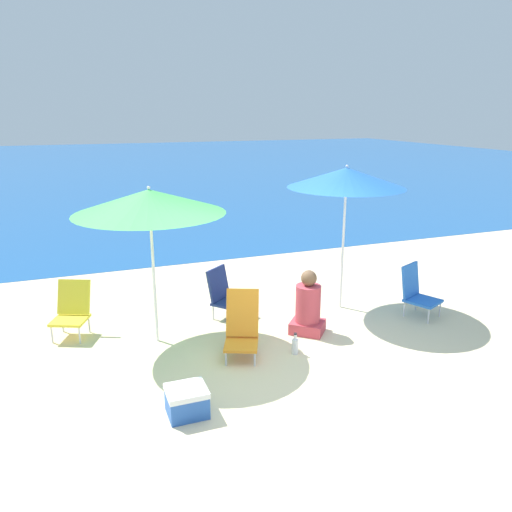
# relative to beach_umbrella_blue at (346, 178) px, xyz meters

# --- Properties ---
(ground_plane) EXTENTS (60.00, 60.00, 0.00)m
(ground_plane) POSITION_rel_beach_umbrella_blue_xyz_m (-1.77, -1.90, -2.01)
(ground_plane) COLOR beige
(sea_water) EXTENTS (60.00, 40.00, 0.01)m
(sea_water) POSITION_rel_beach_umbrella_blue_xyz_m (-1.77, 23.08, -2.00)
(sea_water) COLOR #1E5699
(sea_water) RESTS_ON ground
(beach_umbrella_blue) EXTENTS (1.72, 1.72, 2.19)m
(beach_umbrella_blue) POSITION_rel_beach_umbrella_blue_xyz_m (0.00, 0.00, 0.00)
(beach_umbrella_blue) COLOR white
(beach_umbrella_blue) RESTS_ON ground
(beach_umbrella_green) EXTENTS (1.88, 1.88, 2.06)m
(beach_umbrella_green) POSITION_rel_beach_umbrella_blue_xyz_m (-2.87, -0.19, -0.14)
(beach_umbrella_green) COLOR white
(beach_umbrella_green) RESTS_ON ground
(beach_chair_navy) EXTENTS (0.66, 0.67, 0.73)m
(beach_chair_navy) POSITION_rel_beach_umbrella_blue_xyz_m (-1.79, 0.28, -1.65)
(beach_chair_navy) COLOR silver
(beach_chair_navy) RESTS_ON ground
(beach_chair_blue) EXTENTS (0.60, 0.63, 0.77)m
(beach_chair_blue) POSITION_rel_beach_umbrella_blue_xyz_m (0.89, -0.66, -1.63)
(beach_chair_blue) COLOR silver
(beach_chair_blue) RESTS_ON ground
(beach_chair_orange) EXTENTS (0.60, 0.69, 0.80)m
(beach_chair_orange) POSITION_rel_beach_umbrella_blue_xyz_m (-1.94, -0.93, -1.64)
(beach_chair_orange) COLOR silver
(beach_chair_orange) RESTS_ON ground
(beach_chair_yellow) EXTENTS (0.60, 0.63, 0.74)m
(beach_chair_yellow) POSITION_rel_beach_umbrella_blue_xyz_m (-3.90, 0.41, -1.63)
(beach_chair_yellow) COLOR silver
(beach_chair_yellow) RESTS_ON ground
(person_seated_near) EXTENTS (0.58, 0.57, 0.89)m
(person_seated_near) POSITION_rel_beach_umbrella_blue_xyz_m (-0.89, -0.65, -1.64)
(person_seated_near) COLOR #BF3F4C
(person_seated_near) RESTS_ON ground
(water_bottle) EXTENTS (0.08, 0.08, 0.28)m
(water_bottle) POSITION_rel_beach_umbrella_blue_xyz_m (-1.32, -1.17, -1.90)
(water_bottle) COLOR silver
(water_bottle) RESTS_ON ground
(cooler_box) EXTENTS (0.40, 0.36, 0.29)m
(cooler_box) POSITION_rel_beach_umbrella_blue_xyz_m (-2.88, -1.97, -1.86)
(cooler_box) COLOR #2859B2
(cooler_box) RESTS_ON ground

